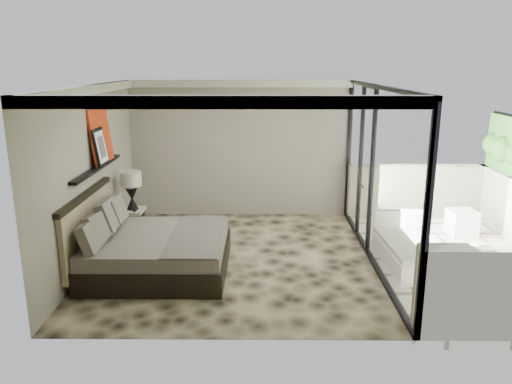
{
  "coord_description": "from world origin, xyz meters",
  "views": [
    {
      "loc": [
        0.43,
        -7.68,
        3.12
      ],
      "look_at": [
        0.36,
        0.4,
        1.03
      ],
      "focal_mm": 35.0,
      "sensor_mm": 36.0,
      "label": 1
    }
  ],
  "objects_px": {
    "table_lamp": "(131,185)",
    "ottoman": "(462,223)",
    "lounger": "(410,251)",
    "nightstand": "(132,224)",
    "bed": "(151,249)"
  },
  "relations": [
    {
      "from": "nightstand",
      "to": "lounger",
      "type": "height_order",
      "value": "lounger"
    },
    {
      "from": "nightstand",
      "to": "table_lamp",
      "type": "distance_m",
      "value": 0.74
    },
    {
      "from": "nightstand",
      "to": "bed",
      "type": "bearing_deg",
      "value": -42.34
    },
    {
      "from": "nightstand",
      "to": "table_lamp",
      "type": "bearing_deg",
      "value": 40.6
    },
    {
      "from": "table_lamp",
      "to": "bed",
      "type": "bearing_deg",
      "value": -67.01
    },
    {
      "from": "table_lamp",
      "to": "nightstand",
      "type": "bearing_deg",
      "value": -162.81
    },
    {
      "from": "nightstand",
      "to": "ottoman",
      "type": "xyz_separation_m",
      "value": [
        6.16,
        0.14,
        0.0
      ]
    },
    {
      "from": "table_lamp",
      "to": "ottoman",
      "type": "distance_m",
      "value": 6.16
    },
    {
      "from": "nightstand",
      "to": "lounger",
      "type": "xyz_separation_m",
      "value": [
        4.8,
        -1.23,
        -0.03
      ]
    },
    {
      "from": "bed",
      "to": "table_lamp",
      "type": "bearing_deg",
      "value": 112.99
    },
    {
      "from": "nightstand",
      "to": "ottoman",
      "type": "height_order",
      "value": "ottoman"
    },
    {
      "from": "table_lamp",
      "to": "ottoman",
      "type": "relative_size",
      "value": 1.49
    },
    {
      "from": "lounger",
      "to": "table_lamp",
      "type": "bearing_deg",
      "value": 163.04
    },
    {
      "from": "bed",
      "to": "lounger",
      "type": "bearing_deg",
      "value": 4.9
    },
    {
      "from": "table_lamp",
      "to": "lounger",
      "type": "xyz_separation_m",
      "value": [
        4.76,
        -1.24,
        -0.76
      ]
    }
  ]
}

